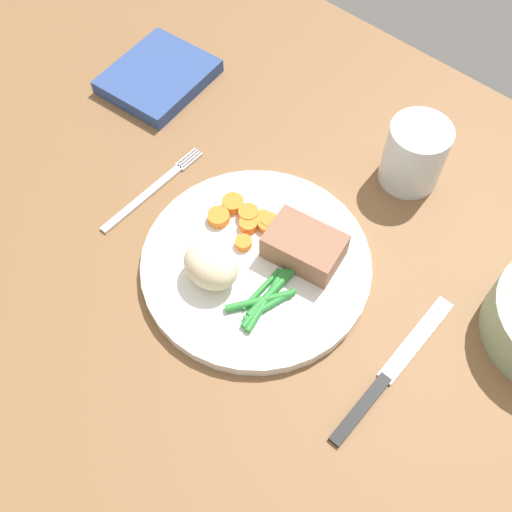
{
  "coord_description": "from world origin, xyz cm",
  "views": [
    {
      "loc": [
        26.76,
        -24.62,
        62.55
      ],
      "look_at": [
        3.63,
        1.79,
        4.6
      ],
      "focal_mm": 42.92,
      "sensor_mm": 36.0,
      "label": 1
    }
  ],
  "objects_px": {
    "meat_portion": "(304,246)",
    "fork": "(152,190)",
    "napkin": "(159,77)",
    "water_glass": "(413,157)",
    "dinner_plate": "(256,264)",
    "knife": "(390,372)"
  },
  "relations": [
    {
      "from": "dinner_plate",
      "to": "fork",
      "type": "height_order",
      "value": "dinner_plate"
    },
    {
      "from": "meat_portion",
      "to": "napkin",
      "type": "distance_m",
      "value": 0.35
    },
    {
      "from": "knife",
      "to": "napkin",
      "type": "xyz_separation_m",
      "value": [
        -0.49,
        0.14,
        0.01
      ]
    },
    {
      "from": "fork",
      "to": "water_glass",
      "type": "distance_m",
      "value": 0.32
    },
    {
      "from": "fork",
      "to": "dinner_plate",
      "type": "bearing_deg",
      "value": 1.46
    },
    {
      "from": "fork",
      "to": "napkin",
      "type": "distance_m",
      "value": 0.19
    },
    {
      "from": "meat_portion",
      "to": "fork",
      "type": "relative_size",
      "value": 0.5
    },
    {
      "from": "fork",
      "to": "napkin",
      "type": "relative_size",
      "value": 1.19
    },
    {
      "from": "knife",
      "to": "napkin",
      "type": "distance_m",
      "value": 0.51
    },
    {
      "from": "meat_portion",
      "to": "dinner_plate",
      "type": "bearing_deg",
      "value": -130.6
    },
    {
      "from": "dinner_plate",
      "to": "knife",
      "type": "bearing_deg",
      "value": -0.87
    },
    {
      "from": "knife",
      "to": "napkin",
      "type": "bearing_deg",
      "value": 160.89
    },
    {
      "from": "meat_portion",
      "to": "fork",
      "type": "xyz_separation_m",
      "value": [
        -0.2,
        -0.04,
        -0.03
      ]
    },
    {
      "from": "fork",
      "to": "knife",
      "type": "relative_size",
      "value": 0.81
    },
    {
      "from": "fork",
      "to": "water_glass",
      "type": "relative_size",
      "value": 1.96
    },
    {
      "from": "water_glass",
      "to": "napkin",
      "type": "distance_m",
      "value": 0.37
    },
    {
      "from": "knife",
      "to": "water_glass",
      "type": "relative_size",
      "value": 2.42
    },
    {
      "from": "dinner_plate",
      "to": "knife",
      "type": "distance_m",
      "value": 0.19
    },
    {
      "from": "fork",
      "to": "knife",
      "type": "xyz_separation_m",
      "value": [
        0.36,
        -0.0,
        -0.0
      ]
    },
    {
      "from": "dinner_plate",
      "to": "meat_portion",
      "type": "height_order",
      "value": "meat_portion"
    },
    {
      "from": "fork",
      "to": "water_glass",
      "type": "xyz_separation_m",
      "value": [
        0.22,
        0.23,
        0.03
      ]
    },
    {
      "from": "dinner_plate",
      "to": "water_glass",
      "type": "relative_size",
      "value": 3.07
    }
  ]
}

